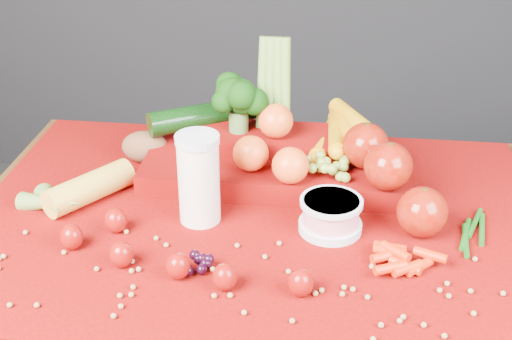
# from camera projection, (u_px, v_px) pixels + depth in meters

# --- Properties ---
(table) EXTENTS (1.10, 0.80, 0.75)m
(table) POSITION_uv_depth(u_px,v_px,m) (255.00, 264.00, 1.38)
(table) COLOR #3B230D
(table) RESTS_ON ground
(red_cloth) EXTENTS (1.05, 0.75, 0.01)m
(red_cloth) POSITION_uv_depth(u_px,v_px,m) (255.00, 219.00, 1.33)
(red_cloth) COLOR #740703
(red_cloth) RESTS_ON table
(milk_glass) EXTENTS (0.08, 0.08, 0.17)m
(milk_glass) POSITION_uv_depth(u_px,v_px,m) (199.00, 176.00, 1.27)
(milk_glass) COLOR white
(milk_glass) RESTS_ON red_cloth
(yogurt_bowl) EXTENTS (0.11, 0.11, 0.06)m
(yogurt_bowl) POSITION_uv_depth(u_px,v_px,m) (331.00, 214.00, 1.27)
(yogurt_bowl) COLOR silver
(yogurt_bowl) RESTS_ON red_cloth
(strawberry_scatter) EXTENTS (0.44, 0.18, 0.05)m
(strawberry_scatter) POSITION_uv_depth(u_px,v_px,m) (166.00, 254.00, 1.17)
(strawberry_scatter) COLOR #981904
(strawberry_scatter) RESTS_ON red_cloth
(dark_grape_cluster) EXTENTS (0.06, 0.05, 0.03)m
(dark_grape_cluster) POSITION_uv_depth(u_px,v_px,m) (203.00, 265.00, 1.17)
(dark_grape_cluster) COLOR black
(dark_grape_cluster) RESTS_ON red_cloth
(soybean_scatter) EXTENTS (0.84, 0.24, 0.01)m
(soybean_scatter) POSITION_uv_depth(u_px,v_px,m) (239.00, 280.00, 1.15)
(soybean_scatter) COLOR #9D7943
(soybean_scatter) RESTS_ON red_cloth
(corn_ear) EXTENTS (0.26, 0.26, 0.06)m
(corn_ear) POSITION_uv_depth(u_px,v_px,m) (63.00, 198.00, 1.34)
(corn_ear) COLOR yellow
(corn_ear) RESTS_ON red_cloth
(potato) EXTENTS (0.10, 0.07, 0.07)m
(potato) POSITION_uv_depth(u_px,v_px,m) (145.00, 147.00, 1.50)
(potato) COLOR brown
(potato) RESTS_ON red_cloth
(baby_carrot_pile) EXTENTS (0.17, 0.17, 0.03)m
(baby_carrot_pile) POSITION_uv_depth(u_px,v_px,m) (414.00, 260.00, 1.18)
(baby_carrot_pile) COLOR red
(baby_carrot_pile) RESTS_ON red_cloth
(green_bean_pile) EXTENTS (0.14, 0.12, 0.01)m
(green_bean_pile) POSITION_uv_depth(u_px,v_px,m) (471.00, 232.00, 1.27)
(green_bean_pile) COLOR #144F12
(green_bean_pile) RESTS_ON red_cloth
(produce_mound) EXTENTS (0.60, 0.39, 0.27)m
(produce_mound) POSITION_uv_depth(u_px,v_px,m) (293.00, 153.00, 1.42)
(produce_mound) COLOR #740703
(produce_mound) RESTS_ON red_cloth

